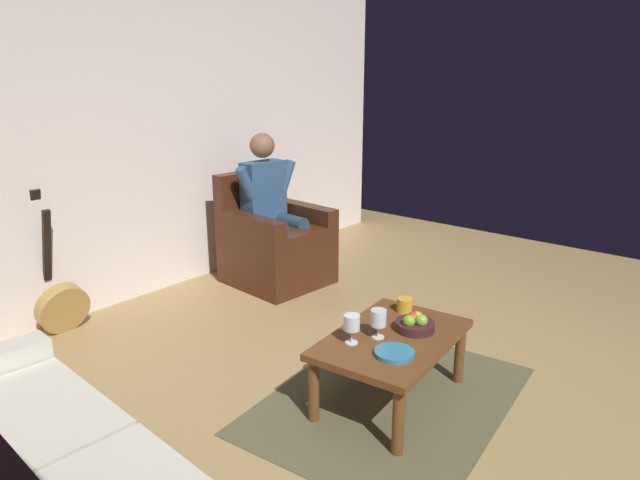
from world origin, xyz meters
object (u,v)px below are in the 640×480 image
(candle_jar, at_px, (405,305))
(coffee_table, at_px, (392,345))
(wine_glass_far, at_px, (378,319))
(wine_glass_near, at_px, (352,324))
(armchair, at_px, (274,244))
(decorative_dish, at_px, (394,353))
(guitar, at_px, (61,302))
(person_seated, at_px, (272,203))
(fruit_bowl, at_px, (415,324))

(candle_jar, bearing_deg, coffee_table, 20.72)
(coffee_table, height_order, wine_glass_far, wine_glass_far)
(wine_glass_near, height_order, candle_jar, wine_glass_near)
(coffee_table, bearing_deg, armchair, -117.54)
(candle_jar, bearing_deg, decorative_dish, 26.37)
(decorative_dish, relative_size, candle_jar, 2.20)
(guitar, distance_m, candle_jar, 2.43)
(armchair, bearing_deg, person_seated, -90.00)
(person_seated, bearing_deg, wine_glass_far, 64.97)
(armchair, xyz_separation_m, decorative_dish, (1.14, 1.97, 0.07))
(person_seated, distance_m, wine_glass_near, 2.11)
(wine_glass_far, distance_m, candle_jar, 0.40)
(coffee_table, distance_m, fruit_bowl, 0.18)
(guitar, bearing_deg, fruit_bowl, 110.71)
(guitar, bearing_deg, coffee_table, 108.11)
(person_seated, xyz_separation_m, wine_glass_far, (1.03, 1.81, -0.20))
(armchair, relative_size, wine_glass_far, 5.89)
(person_seated, distance_m, decorative_dish, 2.32)
(wine_glass_far, xyz_separation_m, candle_jar, (-0.39, -0.07, -0.06))
(person_seated, relative_size, candle_jar, 13.74)
(armchair, relative_size, coffee_table, 0.99)
(person_seated, relative_size, decorative_dish, 6.24)
(wine_glass_far, height_order, decorative_dish, wine_glass_far)
(candle_jar, bearing_deg, fruit_bowl, 44.33)
(coffee_table, distance_m, wine_glass_far, 0.19)
(person_seated, height_order, fruit_bowl, person_seated)
(guitar, bearing_deg, person_seated, 166.06)
(armchair, xyz_separation_m, coffee_table, (0.96, 1.84, 0.00))
(decorative_dish, xyz_separation_m, candle_jar, (-0.50, -0.25, 0.03))
(person_seated, height_order, decorative_dish, person_seated)
(coffee_table, xyz_separation_m, guitar, (0.75, -2.29, -0.12))
(wine_glass_near, distance_m, fruit_bowl, 0.40)
(guitar, xyz_separation_m, candle_jar, (-1.07, 2.17, 0.22))
(armchair, bearing_deg, coffee_table, 67.03)
(decorative_dish, bearing_deg, fruit_bowl, -167.66)
(person_seated, distance_m, wine_glass_far, 2.10)
(wine_glass_near, relative_size, decorative_dish, 0.78)
(fruit_bowl, bearing_deg, person_seated, -113.20)
(guitar, distance_m, wine_glass_near, 2.25)
(person_seated, relative_size, guitar, 1.26)
(decorative_dish, distance_m, candle_jar, 0.56)
(guitar, height_order, wine_glass_far, guitar)
(wine_glass_far, height_order, candle_jar, wine_glass_far)
(armchair, xyz_separation_m, person_seated, (-0.00, -0.02, 0.37))
(wine_glass_far, bearing_deg, coffee_table, 143.89)
(armchair, distance_m, decorative_dish, 2.28)
(armchair, height_order, fruit_bowl, armchair)
(armchair, distance_m, coffee_table, 2.08)
(guitar, relative_size, decorative_dish, 4.93)
(coffee_table, bearing_deg, wine_glass_far, -36.11)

